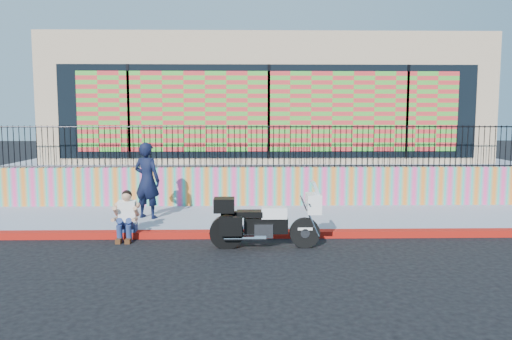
{
  "coord_description": "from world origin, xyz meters",
  "views": [
    {
      "loc": [
        -0.7,
        -10.98,
        2.7
      ],
      "look_at": [
        -0.45,
        1.2,
        1.39
      ],
      "focal_mm": 35.0,
      "sensor_mm": 36.0,
      "label": 1
    }
  ],
  "objects": [
    {
      "name": "storefront_building",
      "position": [
        0.0,
        8.13,
        3.25
      ],
      "size": [
        14.0,
        8.06,
        4.0
      ],
      "color": "tan",
      "rests_on": "elevated_platform"
    },
    {
      "name": "police_officer",
      "position": [
        -3.18,
        1.49,
        1.11
      ],
      "size": [
        0.82,
        0.69,
        1.91
      ],
      "primitive_type": "imported",
      "rotation": [
        0.0,
        0.0,
        2.75
      ],
      "color": "black",
      "rests_on": "sidewalk"
    },
    {
      "name": "mural_wall",
      "position": [
        0.0,
        3.25,
        0.7
      ],
      "size": [
        16.0,
        0.2,
        1.1
      ],
      "primitive_type": "cube",
      "color": "#FF438E",
      "rests_on": "sidewalk"
    },
    {
      "name": "seated_man",
      "position": [
        -3.32,
        -0.19,
        0.45
      ],
      "size": [
        0.54,
        0.71,
        1.06
      ],
      "color": "navy",
      "rests_on": "ground"
    },
    {
      "name": "ground",
      "position": [
        0.0,
        0.0,
        0.0
      ],
      "size": [
        90.0,
        90.0,
        0.0
      ],
      "primitive_type": "plane",
      "color": "black",
      "rests_on": "ground"
    },
    {
      "name": "police_motorcycle",
      "position": [
        -0.33,
        -0.91,
        0.58
      ],
      "size": [
        2.24,
        0.74,
        1.39
      ],
      "color": "black",
      "rests_on": "ground"
    },
    {
      "name": "red_curb",
      "position": [
        0.0,
        0.0,
        0.07
      ],
      "size": [
        16.0,
        0.3,
        0.15
      ],
      "primitive_type": "cube",
      "color": "#A5150B",
      "rests_on": "ground"
    },
    {
      "name": "sidewalk",
      "position": [
        0.0,
        1.65,
        0.07
      ],
      "size": [
        16.0,
        3.0,
        0.15
      ],
      "primitive_type": "cube",
      "color": "gray",
      "rests_on": "ground"
    },
    {
      "name": "elevated_platform",
      "position": [
        0.0,
        8.35,
        0.62
      ],
      "size": [
        16.0,
        10.0,
        1.25
      ],
      "primitive_type": "cube",
      "color": "gray",
      "rests_on": "ground"
    },
    {
      "name": "metal_fence",
      "position": [
        0.0,
        3.25,
        1.85
      ],
      "size": [
        15.8,
        0.04,
        1.2
      ],
      "primitive_type": null,
      "color": "black",
      "rests_on": "mural_wall"
    }
  ]
}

